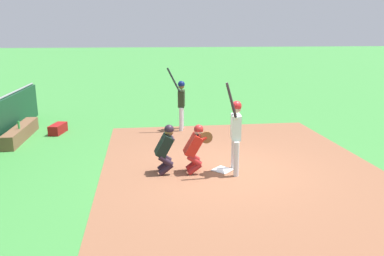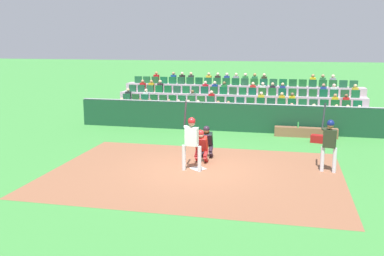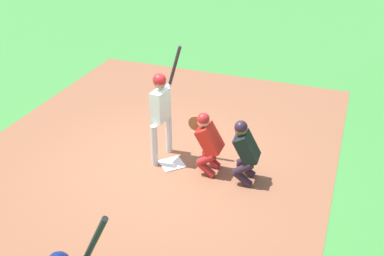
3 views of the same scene
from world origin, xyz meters
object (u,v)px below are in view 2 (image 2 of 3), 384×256
object	(u,v)px
dugout_bench	(306,132)
on_deck_batter	(329,140)
water_bottle_on_bench	(298,125)
home_plate_umpire	(207,140)
equipment_duffel_bag	(321,139)
home_plate_marker	(198,168)
batter_at_plate	(191,138)
catcher_crouching	(201,144)

from	to	relation	value
dugout_bench	on_deck_batter	bearing A→B (deg)	96.16
water_bottle_on_bench	on_deck_batter	xyz separation A→B (m)	(-0.94, 5.34, 0.54)
home_plate_umpire	equipment_duffel_bag	bearing A→B (deg)	-140.68
equipment_duffel_bag	water_bottle_on_bench	bearing A→B (deg)	-33.20
home_plate_marker	dugout_bench	distance (m)	7.12
equipment_duffel_bag	home_plate_umpire	bearing A→B (deg)	51.42
batter_at_plate	home_plate_umpire	bearing A→B (deg)	-96.10
batter_at_plate	home_plate_umpire	xyz separation A→B (m)	(-0.18, -1.73, -0.46)
water_bottle_on_bench	equipment_duffel_bag	xyz separation A→B (m)	(-0.97, 0.98, -0.40)
batter_at_plate	water_bottle_on_bench	bearing A→B (deg)	-119.54
catcher_crouching	home_plate_umpire	size ratio (longest dim) A/B	1.00
batter_at_plate	catcher_crouching	world-z (taller)	batter_at_plate
dugout_bench	equipment_duffel_bag	bearing A→B (deg)	120.05
batter_at_plate	catcher_crouching	xyz separation A→B (m)	(-0.12, -0.99, -0.45)
home_plate_marker	dugout_bench	bearing A→B (deg)	-121.63
batter_at_plate	home_plate_umpire	size ratio (longest dim) A/B	1.84
on_deck_batter	catcher_crouching	bearing A→B (deg)	-0.89
water_bottle_on_bench	on_deck_batter	bearing A→B (deg)	100.01
dugout_bench	water_bottle_on_bench	size ratio (longest dim) A/B	10.99
batter_at_plate	home_plate_marker	bearing A→B (deg)	-121.92
catcher_crouching	water_bottle_on_bench	world-z (taller)	catcher_crouching
batter_at_plate	equipment_duffel_bag	world-z (taller)	batter_at_plate
equipment_duffel_bag	batter_at_plate	bearing A→B (deg)	61.54
batter_at_plate	on_deck_batter	world-z (taller)	batter_at_plate
equipment_duffel_bag	dugout_bench	bearing A→B (deg)	-47.85
home_plate_marker	batter_at_plate	size ratio (longest dim) A/B	0.19
home_plate_marker	water_bottle_on_bench	xyz separation A→B (m)	(-3.38, -5.98, 0.55)
batter_at_plate	equipment_duffel_bag	bearing A→B (deg)	-130.56
home_plate_umpire	on_deck_batter	distance (m)	4.40
home_plate_umpire	equipment_duffel_bag	world-z (taller)	home_plate_umpire
home_plate_marker	batter_at_plate	xyz separation A→B (m)	(0.17, 0.27, 1.14)
batter_at_plate	catcher_crouching	size ratio (longest dim) A/B	1.85
batter_at_plate	on_deck_batter	distance (m)	4.58
home_plate_umpire	batter_at_plate	bearing A→B (deg)	83.90
equipment_duffel_bag	catcher_crouching	bearing A→B (deg)	56.41
home_plate_umpire	dugout_bench	xyz separation A→B (m)	(-3.72, -4.61, -0.47)
batter_at_plate	dugout_bench	size ratio (longest dim) A/B	0.83
home_plate_marker	home_plate_umpire	xyz separation A→B (m)	(-0.02, -1.46, 0.68)
water_bottle_on_bench	equipment_duffel_bag	size ratio (longest dim) A/B	0.30
on_deck_batter	water_bottle_on_bench	bearing A→B (deg)	-79.99
dugout_bench	equipment_duffel_bag	world-z (taller)	dugout_bench
home_plate_marker	water_bottle_on_bench	bearing A→B (deg)	-119.43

